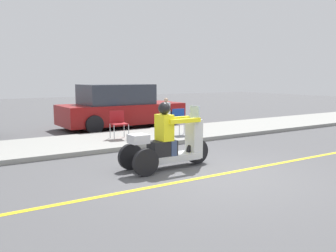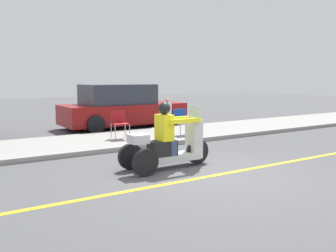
# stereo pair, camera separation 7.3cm
# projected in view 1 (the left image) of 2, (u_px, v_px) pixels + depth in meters

# --- Properties ---
(ground_plane) EXTENTS (60.00, 60.00, 0.00)m
(ground_plane) POSITION_uv_depth(u_px,v_px,m) (213.00, 176.00, 7.43)
(ground_plane) COLOR #4C4C4F
(lane_stripe) EXTENTS (24.00, 0.12, 0.01)m
(lane_stripe) POSITION_uv_depth(u_px,v_px,m) (197.00, 179.00, 7.21)
(lane_stripe) COLOR gold
(lane_stripe) RESTS_ON ground
(sidewalk_strip) EXTENTS (28.00, 2.80, 0.12)m
(sidewalk_strip) POSITION_uv_depth(u_px,v_px,m) (114.00, 140.00, 11.24)
(sidewalk_strip) COLOR gray
(sidewalk_strip) RESTS_ON ground
(motorcycle_trike) EXTENTS (2.08, 0.74, 1.42)m
(motorcycle_trike) POSITION_uv_depth(u_px,v_px,m) (168.00, 145.00, 7.99)
(motorcycle_trike) COLOR black
(motorcycle_trike) RESTS_ON ground
(spectator_near_curb) EXTENTS (0.30, 0.23, 1.12)m
(spectator_near_curb) POSITION_uv_depth(u_px,v_px,m) (166.00, 115.00, 12.72)
(spectator_near_curb) COLOR gray
(spectator_near_curb) RESTS_ON sidewalk_strip
(folding_chair_set_back) EXTENTS (0.50, 0.50, 0.82)m
(folding_chair_set_back) POSITION_uv_depth(u_px,v_px,m) (180.00, 119.00, 11.88)
(folding_chair_set_back) COLOR #A5A8AD
(folding_chair_set_back) RESTS_ON sidewalk_strip
(folding_chair_curbside) EXTENTS (0.53, 0.53, 0.82)m
(folding_chair_curbside) POSITION_uv_depth(u_px,v_px,m) (118.00, 121.00, 11.17)
(folding_chair_curbside) COLOR #A5A8AD
(folding_chair_curbside) RESTS_ON sidewalk_strip
(parked_car_lot_left) EXTENTS (4.71, 2.12, 1.67)m
(parked_car_lot_left) POSITION_uv_depth(u_px,v_px,m) (120.00, 107.00, 14.40)
(parked_car_lot_left) COLOR maroon
(parked_car_lot_left) RESTS_ON ground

